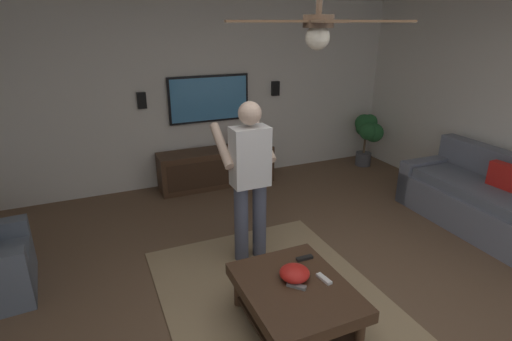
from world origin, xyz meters
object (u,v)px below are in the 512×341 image
object	(u,v)px
tv	(209,99)
bowl	(295,273)
coffee_table	(295,296)
media_console	(217,167)
wall_speaker_right	(142,101)
remote_black	(305,258)
vase_round	(238,140)
remote_white	(324,279)
wall_speaker_left	(275,88)
person_standing	(249,174)
potted_plant_tall	(368,132)
remote_grey	(296,286)
couch	(484,201)
ceiling_fan	(318,26)

from	to	relation	value
tv	bowl	size ratio (longest dim) A/B	4.97
coffee_table	media_console	distance (m)	3.11
tv	wall_speaker_right	distance (m)	0.95
coffee_table	remote_black	distance (m)	0.40
coffee_table	vase_round	xyz separation A→B (m)	(3.08, -0.72, 0.36)
tv	remote_black	distance (m)	3.16
tv	remote_white	distance (m)	3.47
remote_white	wall_speaker_left	bearing A→B (deg)	152.66
tv	person_standing	xyz separation A→B (m)	(-2.24, 0.30, -0.33)
potted_plant_tall	vase_round	bearing A→B (deg)	85.78
bowl	person_standing	bearing A→B (deg)	-2.23
person_standing	coffee_table	bearing A→B (deg)	175.65
remote_black	wall_speaker_right	size ratio (longest dim) A/B	0.68
media_console	remote_white	size ratio (longest dim) A/B	11.33
remote_grey	vase_round	xyz separation A→B (m)	(3.11, -0.72, 0.25)
couch	potted_plant_tall	size ratio (longest dim) A/B	2.22
remote_white	ceiling_fan	distance (m)	1.89
vase_round	wall_speaker_right	world-z (taller)	wall_speaker_right
ceiling_fan	person_standing	bearing A→B (deg)	4.72
media_console	ceiling_fan	size ratio (longest dim) A/B	1.45
media_console	remote_white	world-z (taller)	media_console
vase_round	wall_speaker_right	bearing A→B (deg)	78.76
person_standing	tv	bearing A→B (deg)	-8.28
couch	potted_plant_tall	world-z (taller)	couch
remote_grey	wall_speaker_right	world-z (taller)	wall_speaker_right
media_console	wall_speaker_left	world-z (taller)	wall_speaker_left
remote_grey	ceiling_fan	xyz separation A→B (m)	(0.14, -0.16, 1.88)
wall_speaker_left	remote_white	bearing A→B (deg)	160.26
remote_white	remote_black	world-z (taller)	same
couch	person_standing	distance (m)	2.92
media_console	bowl	size ratio (longest dim) A/B	7.04
wall_speaker_right	bowl	bearing A→B (deg)	-169.38
potted_plant_tall	wall_speaker_left	size ratio (longest dim) A/B	3.94
couch	wall_speaker_right	distance (m)	4.52
remote_black	wall_speaker_right	world-z (taller)	wall_speaker_right
wall_speaker_right	coffee_table	bearing A→B (deg)	-170.12
coffee_table	remote_grey	distance (m)	0.12
vase_round	wall_speaker_left	world-z (taller)	wall_speaker_left
potted_plant_tall	bowl	distance (m)	4.09
remote_white	ceiling_fan	size ratio (longest dim) A/B	0.13
tv	ceiling_fan	bearing A→B (deg)	-3.91
bowl	vase_round	xyz separation A→B (m)	(3.01, -0.69, 0.21)
coffee_table	potted_plant_tall	world-z (taller)	potted_plant_tall
couch	media_console	xyz separation A→B (m)	(2.49, 2.51, -0.04)
vase_round	ceiling_fan	bearing A→B (deg)	169.18
tv	wall_speaker_left	size ratio (longest dim) A/B	5.45
media_console	wall_speaker_left	size ratio (longest dim) A/B	7.73
media_console	person_standing	world-z (taller)	person_standing
couch	wall_speaker_right	xyz separation A→B (m)	(2.74, 3.46, 0.98)
remote_white	wall_speaker_left	size ratio (longest dim) A/B	0.68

